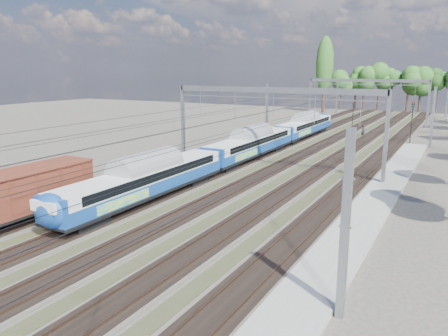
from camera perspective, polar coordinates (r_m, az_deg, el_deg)
The scene contains 10 objects.
ground at distance 24.41m, azimuth -23.30°, elevation -14.58°, with size 220.00×220.00×0.00m, color #47423A.
track_bed at distance 61.42m, azimuth 11.68°, elevation 2.44°, with size 21.00×130.00×0.34m.
platform at distance 34.98m, azimuth 18.13°, elevation -5.62°, with size 3.00×70.00×0.30m, color gray.
catenary at distance 67.93m, azimuth 14.17°, elevation 8.64°, with size 25.65×130.00×9.00m.
tree_belt at distance 101.84m, azimuth 23.88°, elevation 10.32°, with size 39.21×100.12×11.97m.
poplar at distance 115.43m, azimuth 13.04°, elevation 12.95°, with size 4.40×4.40×19.04m.
emu_train at distance 52.55m, azimuth 3.49°, elevation 3.57°, with size 2.84×60.20×4.16m.
worker at distance 74.99m, azimuth 17.70°, elevation 4.61°, with size 0.72×0.47×1.97m, color black.
signal_near at distance 81.48m, azimuth 16.49°, elevation 6.91°, with size 0.32×0.29×5.17m.
signal_far at distance 71.20m, azimuth 23.36°, elevation 6.13°, with size 0.38×0.35×6.15m.
Camera 1 is at (17.77, -12.82, 10.77)m, focal length 35.00 mm.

